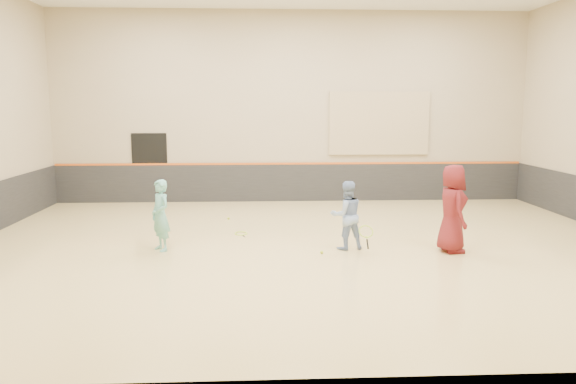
{
  "coord_description": "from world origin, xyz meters",
  "views": [
    {
      "loc": [
        -1.01,
        -11.9,
        3.04
      ],
      "look_at": [
        -0.39,
        0.4,
        1.15
      ],
      "focal_mm": 35.0,
      "sensor_mm": 36.0,
      "label": 1
    }
  ],
  "objects_px": {
    "instructor": "(347,215)",
    "girl": "(161,215)",
    "spare_racket": "(241,232)",
    "young_man": "(452,209)"
  },
  "relations": [
    {
      "from": "young_man",
      "to": "spare_racket",
      "type": "bearing_deg",
      "value": 64.78
    },
    {
      "from": "girl",
      "to": "young_man",
      "type": "distance_m",
      "value": 6.13
    },
    {
      "from": "young_man",
      "to": "spare_racket",
      "type": "xyz_separation_m",
      "value": [
        -4.48,
        1.86,
        -0.88
      ]
    },
    {
      "from": "young_man",
      "to": "girl",
      "type": "bearing_deg",
      "value": 83.52
    },
    {
      "from": "instructor",
      "to": "young_man",
      "type": "height_order",
      "value": "young_man"
    },
    {
      "from": "girl",
      "to": "young_man",
      "type": "height_order",
      "value": "young_man"
    },
    {
      "from": "instructor",
      "to": "spare_racket",
      "type": "distance_m",
      "value": 2.85
    },
    {
      "from": "girl",
      "to": "young_man",
      "type": "relative_size",
      "value": 0.82
    },
    {
      "from": "instructor",
      "to": "girl",
      "type": "bearing_deg",
      "value": -14.09
    },
    {
      "from": "instructor",
      "to": "young_man",
      "type": "bearing_deg",
      "value": 158.6
    }
  ]
}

